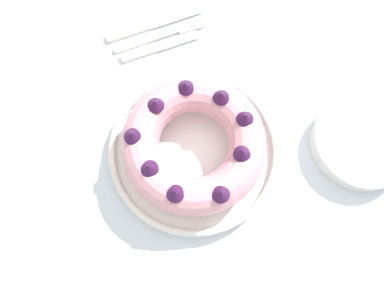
% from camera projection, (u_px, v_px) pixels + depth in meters
% --- Properties ---
extents(ground_plane, '(8.00, 8.00, 0.00)m').
position_uv_depth(ground_plane, '(193.00, 207.00, 1.41)').
color(ground_plane, brown).
extents(dining_table, '(1.19, 0.98, 0.76)m').
position_uv_depth(dining_table, '(195.00, 168.00, 0.78)').
color(dining_table, silver).
rests_on(dining_table, ground_plane).
extents(serving_dish, '(0.30, 0.30, 0.03)m').
position_uv_depth(serving_dish, '(192.00, 151.00, 0.67)').
color(serving_dish, white).
rests_on(serving_dish, dining_table).
extents(bundt_cake, '(0.24, 0.24, 0.08)m').
position_uv_depth(bundt_cake, '(192.00, 144.00, 0.63)').
color(bundt_cake, '#E09EAD').
rests_on(bundt_cake, serving_dish).
extents(fork, '(0.02, 0.19, 0.01)m').
position_uv_depth(fork, '(166.00, 34.00, 0.75)').
color(fork, white).
rests_on(fork, dining_table).
extents(serving_knife, '(0.02, 0.20, 0.01)m').
position_uv_depth(serving_knife, '(147.00, 26.00, 0.76)').
color(serving_knife, white).
rests_on(serving_knife, dining_table).
extents(cake_knife, '(0.02, 0.16, 0.01)m').
position_uv_depth(cake_knife, '(155.00, 48.00, 0.74)').
color(cake_knife, white).
rests_on(cake_knife, dining_table).
extents(side_bowl, '(0.18, 0.18, 0.03)m').
position_uv_depth(side_bowl, '(362.00, 142.00, 0.67)').
color(side_bowl, white).
rests_on(side_bowl, dining_table).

